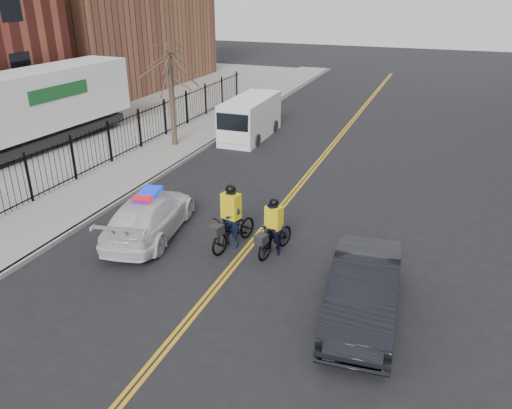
{
  "coord_description": "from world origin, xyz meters",
  "views": [
    {
      "loc": [
        5.29,
        -11.82,
        7.77
      ],
      "look_at": [
        0.06,
        1.83,
        1.3
      ],
      "focal_mm": 35.0,
      "sensor_mm": 36.0,
      "label": 1
    }
  ],
  "objects_px": {
    "police_cruiser": "(149,216)",
    "semi_trailer": "(27,107)",
    "dark_sedan": "(363,290)",
    "cyclist_far": "(273,232)",
    "cargo_van": "(249,119)",
    "cyclist_near": "(231,225)"
  },
  "relations": [
    {
      "from": "cargo_van",
      "to": "cyclist_near",
      "type": "relative_size",
      "value": 2.27
    },
    {
      "from": "cyclist_near",
      "to": "cyclist_far",
      "type": "relative_size",
      "value": 1.19
    },
    {
      "from": "cyclist_near",
      "to": "cyclist_far",
      "type": "xyz_separation_m",
      "value": [
        1.41,
        0.04,
        -0.0
      ]
    },
    {
      "from": "dark_sedan",
      "to": "cyclist_near",
      "type": "xyz_separation_m",
      "value": [
        -4.58,
        2.25,
        -0.03
      ]
    },
    {
      "from": "dark_sedan",
      "to": "cyclist_far",
      "type": "relative_size",
      "value": 2.44
    },
    {
      "from": "cargo_van",
      "to": "semi_trailer",
      "type": "height_order",
      "value": "semi_trailer"
    },
    {
      "from": "cyclist_far",
      "to": "cyclist_near",
      "type": "bearing_deg",
      "value": -163.88
    },
    {
      "from": "cargo_van",
      "to": "cyclist_far",
      "type": "height_order",
      "value": "cargo_van"
    },
    {
      "from": "cyclist_far",
      "to": "semi_trailer",
      "type": "bearing_deg",
      "value": 173.79
    },
    {
      "from": "police_cruiser",
      "to": "cyclist_far",
      "type": "distance_m",
      "value": 4.3
    },
    {
      "from": "semi_trailer",
      "to": "cyclist_near",
      "type": "xyz_separation_m",
      "value": [
        13.45,
        -5.71,
        -1.48
      ]
    },
    {
      "from": "police_cruiser",
      "to": "semi_trailer",
      "type": "bearing_deg",
      "value": -39.02
    },
    {
      "from": "cargo_van",
      "to": "cyclist_near",
      "type": "height_order",
      "value": "cargo_van"
    },
    {
      "from": "cargo_van",
      "to": "cyclist_far",
      "type": "distance_m",
      "value": 12.97
    },
    {
      "from": "police_cruiser",
      "to": "cargo_van",
      "type": "xyz_separation_m",
      "value": [
        -1.18,
        12.02,
        0.36
      ]
    },
    {
      "from": "police_cruiser",
      "to": "cyclist_near",
      "type": "xyz_separation_m",
      "value": [
        2.88,
        0.23,
        0.04
      ]
    },
    {
      "from": "cyclist_far",
      "to": "dark_sedan",
      "type": "bearing_deg",
      "value": -21.16
    },
    {
      "from": "dark_sedan",
      "to": "semi_trailer",
      "type": "xyz_separation_m",
      "value": [
        -18.03,
        7.96,
        1.44
      ]
    },
    {
      "from": "semi_trailer",
      "to": "cyclist_far",
      "type": "bearing_deg",
      "value": -17.16
    },
    {
      "from": "dark_sedan",
      "to": "semi_trailer",
      "type": "distance_m",
      "value": 19.77
    },
    {
      "from": "cyclist_far",
      "to": "police_cruiser",
      "type": "bearing_deg",
      "value": -161.78
    },
    {
      "from": "police_cruiser",
      "to": "dark_sedan",
      "type": "xyz_separation_m",
      "value": [
        7.46,
        -2.02,
        0.08
      ]
    }
  ]
}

